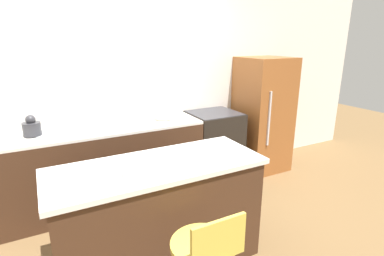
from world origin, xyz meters
The scene contains 9 objects.
ground_plane centered at (0.00, 0.00, 0.00)m, with size 14.00×14.00×0.00m, color brown.
wall_back centered at (0.00, 0.64, 1.30)m, with size 8.00×0.06×2.60m.
back_counter centered at (-0.34, 0.31, 0.46)m, with size 2.28×0.59×0.93m.
kitchen_island centered at (-0.14, -0.89, 0.46)m, with size 1.69×0.67×0.92m.
oven_range centered at (1.13, 0.31, 0.46)m, with size 0.64×0.60×0.93m.
refrigerator centered at (1.93, 0.29, 0.81)m, with size 0.66×0.67×1.61m.
kettle centered at (-0.99, 0.35, 1.01)m, with size 0.17×0.17×0.21m.
mixing_bowl centered at (0.43, 0.35, 0.98)m, with size 0.24×0.24×0.10m.
fruit_bowl centered at (-0.30, -1.01, 0.95)m, with size 0.29×0.29×0.06m.
Camera 1 is at (-0.91, -2.92, 1.86)m, focal length 28.00 mm.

